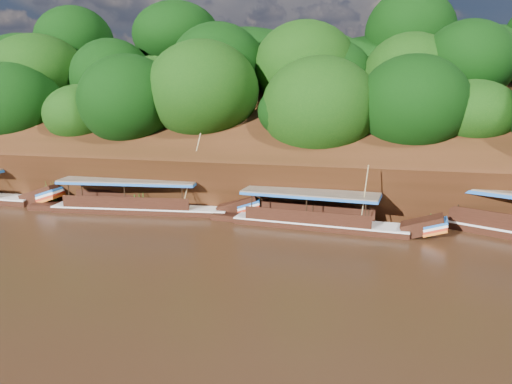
% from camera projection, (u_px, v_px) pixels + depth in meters
% --- Properties ---
extents(ground, '(160.00, 160.00, 0.00)m').
position_uv_depth(ground, '(295.00, 271.00, 23.58)').
color(ground, black).
rests_on(ground, ground).
extents(riverbank, '(120.00, 30.06, 19.40)m').
position_uv_depth(riverbank, '(337.00, 162.00, 44.78)').
color(riverbank, black).
rests_on(riverbank, ground).
extents(boat_1, '(12.82, 3.05, 4.58)m').
position_uv_depth(boat_1, '(331.00, 220.00, 30.53)').
color(boat_1, black).
rests_on(boat_1, ground).
extents(boat_2, '(14.61, 3.48, 5.93)m').
position_uv_depth(boat_2, '(151.00, 205.00, 34.43)').
color(boat_2, black).
rests_on(boat_2, ground).
extents(reeds, '(50.66, 2.44, 1.97)m').
position_uv_depth(reeds, '(274.00, 204.00, 33.14)').
color(reeds, '#286118').
rests_on(reeds, ground).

